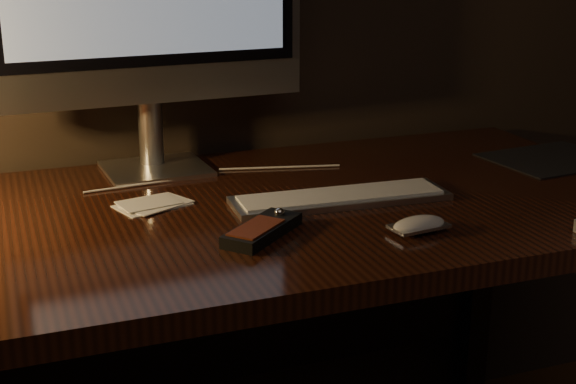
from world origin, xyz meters
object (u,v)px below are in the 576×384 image
object	(u,v)px
keyboard	(340,197)
media_remote	(262,229)
mouse	(419,227)
desk	(224,260)

from	to	relation	value
keyboard	media_remote	bearing A→B (deg)	-144.86
keyboard	mouse	size ratio (longest dim) A/B	4.17
desk	mouse	size ratio (longest dim) A/B	16.71
keyboard	media_remote	distance (m)	0.22
keyboard	desk	bearing A→B (deg)	154.96
desk	mouse	world-z (taller)	mouse
desk	keyboard	xyz separation A→B (m)	(0.19, -0.10, 0.14)
desk	media_remote	distance (m)	0.26
desk	keyboard	bearing A→B (deg)	-28.18
mouse	media_remote	distance (m)	0.25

